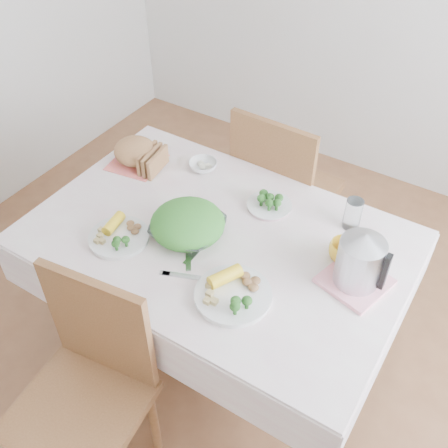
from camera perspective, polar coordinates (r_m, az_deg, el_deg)
The scene contains 19 objects.
floor at distance 2.69m, azimuth -0.60°, elevation -13.05°, with size 3.60×3.60×0.00m, color brown.
dining_table at distance 2.39m, azimuth -0.67°, elevation -7.98°, with size 1.40×0.90×0.75m, color brown.
tablecloth at distance 2.11m, azimuth -0.75°, elevation -1.39°, with size 1.50×1.00×0.01m, color silver.
chair_near at distance 2.05m, azimuth -15.46°, elevation -19.03°, with size 0.44×0.44×0.97m, color brown.
chair_far at distance 2.79m, azimuth 6.86°, elevation 3.21°, with size 0.46×0.46×1.01m, color brown.
salad_bowl at distance 2.09m, azimuth -3.95°, elevation -0.57°, with size 0.28×0.28×0.07m, color white.
dinner_plate_left at distance 2.12m, azimuth -11.35°, elevation -1.43°, with size 0.24×0.24×0.02m, color white.
dinner_plate_right at distance 1.88m, azimuth 0.99°, elevation -7.76°, with size 0.28×0.28×0.02m, color white.
broccoli_plate at distance 2.24m, azimuth 4.94°, elevation 2.05°, with size 0.19×0.19×0.02m, color beige.
napkin at distance 2.52m, azimuth -9.47°, elevation 6.65°, with size 0.23×0.23×0.00m, color #FC6F65.
bread_loaf at distance 2.49m, azimuth -9.61°, elevation 7.69°, with size 0.20×0.19×0.12m, color #926239.
fruit_bowl at distance 2.43m, azimuth -2.31°, elevation 6.37°, with size 0.13×0.13×0.04m, color white.
yellow_mug at distance 2.03m, azimuth 12.85°, elevation -2.94°, with size 0.11×0.11×0.09m, color yellow.
glass_tumbler at distance 2.17m, azimuth 13.84°, elevation 1.06°, with size 0.07×0.07×0.13m, color white.
pink_tray at distance 1.98m, azimuth 14.02°, elevation -6.06°, with size 0.22×0.22×0.02m, color pink.
electric_kettle at distance 1.90m, azimuth 14.58°, elevation -3.81°, with size 0.16×0.16×0.23m, color #B2B5BA.
fork_left at distance 2.03m, azimuth -3.91°, elevation -3.35°, with size 0.02×0.17×0.00m, color silver.
fork_right at distance 2.05m, azimuth -2.78°, elevation -2.78°, with size 0.02×0.19×0.00m, color silver.
knife at distance 1.96m, azimuth -4.12°, elevation -5.70°, with size 0.02×0.18×0.00m, color silver.
Camera 1 is at (0.83, -1.27, 2.22)m, focal length 42.00 mm.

